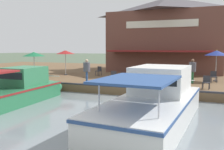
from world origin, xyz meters
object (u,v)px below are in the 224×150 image
cafe_chair_facing_river (206,82)px  cafe_chair_under_first_umbrella (99,70)px  cafe_chair_mid_patio (214,76)px  person_at_quay_edge (87,68)px  patio_umbrella_by_entrance (34,54)px  tree_behind_restaurant (153,29)px  patio_umbrella_mid_patio_right (217,53)px  patio_umbrella_far_corner (65,52)px  person_mid_patio (192,68)px  waterfront_restaurant (167,34)px  motorboat_outer_channel (20,90)px  motorboat_fourth_along (158,100)px  cafe_chair_beside_entrance (113,76)px

cafe_chair_facing_river → cafe_chair_under_first_umbrella: bearing=-115.4°
cafe_chair_under_first_umbrella → cafe_chair_mid_patio: size_ratio=1.00×
cafe_chair_facing_river → person_at_quay_edge: 8.36m
patio_umbrella_by_entrance → person_at_quay_edge: bearing=75.7°
patio_umbrella_by_entrance → person_at_quay_edge: patio_umbrella_by_entrance is taller
cafe_chair_under_first_umbrella → tree_behind_restaurant: tree_behind_restaurant is taller
patio_umbrella_mid_patio_right → tree_behind_restaurant: tree_behind_restaurant is taller
cafe_chair_mid_patio → cafe_chair_facing_river: 3.52m
person_at_quay_edge → patio_umbrella_by_entrance: bearing=-104.3°
patio_umbrella_far_corner → cafe_chair_facing_river: (3.80, 12.83, -1.71)m
person_at_quay_edge → person_mid_patio: size_ratio=0.99×
patio_umbrella_far_corner → patio_umbrella_by_entrance: size_ratio=1.05×
patio_umbrella_by_entrance → person_mid_patio: 13.40m
cafe_chair_under_first_umbrella → cafe_chair_facing_river: bearing=64.6°
waterfront_restaurant → cafe_chair_facing_river: waterfront_restaurant is taller
patio_umbrella_far_corner → person_mid_patio: bearing=83.2°
cafe_chair_facing_river → motorboat_outer_channel: 11.50m
patio_umbrella_by_entrance → cafe_chair_under_first_umbrella: size_ratio=2.70×
cafe_chair_mid_patio → person_at_quay_edge: (3.96, -8.79, 0.66)m
patio_umbrella_mid_patio_right → patio_umbrella_by_entrance: (3.18, -14.95, -0.16)m
cafe_chair_under_first_umbrella → person_at_quay_edge: bearing=14.8°
tree_behind_restaurant → cafe_chair_mid_patio: bearing=33.7°
patio_umbrella_mid_patio_right → motorboat_fourth_along: bearing=-14.0°
patio_umbrella_by_entrance → person_mid_patio: bearing=95.7°
patio_umbrella_far_corner → patio_umbrella_by_entrance: (2.74, -1.51, -0.13)m
person_at_quay_edge → cafe_chair_facing_river: bearing=93.2°
patio_umbrella_by_entrance → tree_behind_restaurant: size_ratio=0.30×
waterfront_restaurant → motorboat_outer_channel: (17.59, -5.58, -4.02)m
patio_umbrella_by_entrance → cafe_chair_under_first_umbrella: 6.07m
patio_umbrella_far_corner → person_mid_patio: size_ratio=1.34×
waterfront_restaurant → patio_umbrella_by_entrance: 14.95m
waterfront_restaurant → cafe_chair_facing_river: bearing=20.5°
waterfront_restaurant → cafe_chair_mid_patio: 10.69m
waterfront_restaurant → person_mid_patio: bearing=19.8°
tree_behind_restaurant → motorboat_outer_channel: bearing=-10.5°
person_mid_patio → motorboat_fourth_along: (8.28, -0.88, -0.87)m
patio_umbrella_far_corner → patio_umbrella_by_entrance: bearing=-28.9°
cafe_chair_under_first_umbrella → motorboat_fourth_along: bearing=36.5°
cafe_chair_mid_patio → tree_behind_restaurant: bearing=-146.3°
cafe_chair_facing_river → tree_behind_restaurant: size_ratio=0.11×
cafe_chair_under_first_umbrella → cafe_chair_beside_entrance: same height
patio_umbrella_mid_patio_right → cafe_chair_mid_patio: (0.74, -0.15, -1.74)m
person_at_quay_edge → motorboat_outer_channel: bearing=-20.0°
patio_umbrella_mid_patio_right → person_at_quay_edge: size_ratio=1.38×
motorboat_fourth_along → patio_umbrella_mid_patio_right: bearing=166.0°
cafe_chair_mid_patio → motorboat_outer_channel: motorboat_outer_channel is taller
cafe_chair_mid_patio → motorboat_fourth_along: bearing=-14.2°
person_mid_patio → motorboat_fourth_along: 8.37m
cafe_chair_mid_patio → person_at_quay_edge: bearing=-65.7°
cafe_chair_beside_entrance → tree_behind_restaurant: size_ratio=0.11×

